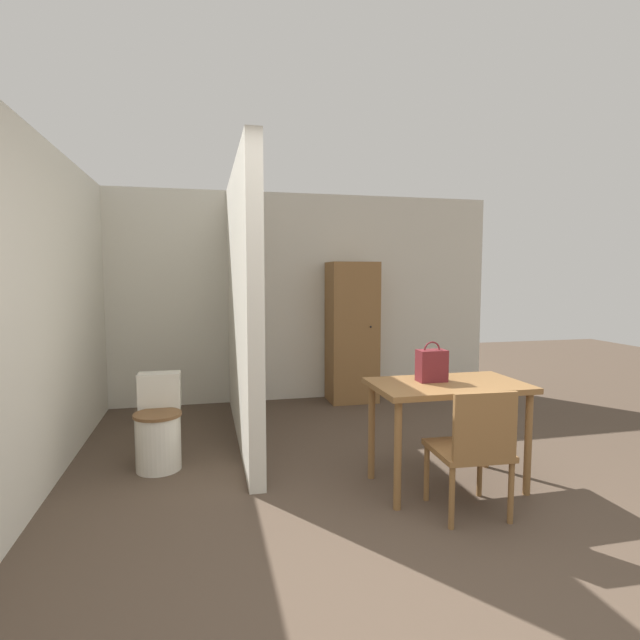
{
  "coord_description": "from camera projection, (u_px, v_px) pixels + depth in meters",
  "views": [
    {
      "loc": [
        -1.01,
        -2.03,
        1.53
      ],
      "look_at": [
        -0.08,
        1.91,
        1.16
      ],
      "focal_mm": 28.0,
      "sensor_mm": 36.0,
      "label": 1
    }
  ],
  "objects": [
    {
      "name": "ground_plane",
      "position": [
        430.0,
        601.0,
        2.34
      ],
      "size": [
        16.0,
        16.0,
        0.0
      ],
      "primitive_type": "plane",
      "color": "#4C3D30"
    },
    {
      "name": "wall_back",
      "position": [
        288.0,
        297.0,
        6.09
      ],
      "size": [
        5.17,
        0.12,
        2.5
      ],
      "color": "beige",
      "rests_on": "ground_plane"
    },
    {
      "name": "wall_left",
      "position": [
        44.0,
        313.0,
        3.64
      ],
      "size": [
        0.12,
        4.93,
        2.5
      ],
      "color": "beige",
      "rests_on": "ground_plane"
    },
    {
      "name": "partition_wall",
      "position": [
        242.0,
        305.0,
        4.63
      ],
      "size": [
        0.12,
        2.6,
        2.5
      ],
      "color": "beige",
      "rests_on": "ground_plane"
    },
    {
      "name": "dining_table",
      "position": [
        448.0,
        396.0,
        3.55
      ],
      "size": [
        1.08,
        0.64,
        0.76
      ],
      "color": "brown",
      "rests_on": "ground_plane"
    },
    {
      "name": "wooden_chair",
      "position": [
        473.0,
        447.0,
        3.12
      ],
      "size": [
        0.47,
        0.47,
        0.83
      ],
      "rotation": [
        0.0,
        0.0,
        -0.05
      ],
      "color": "brown",
      "rests_on": "ground_plane"
    },
    {
      "name": "toilet",
      "position": [
        159.0,
        428.0,
        3.95
      ],
      "size": [
        0.37,
        0.52,
        0.72
      ],
      "color": "silver",
      "rests_on": "ground_plane"
    },
    {
      "name": "handbag",
      "position": [
        432.0,
        365.0,
        3.58
      ],
      "size": [
        0.2,
        0.12,
        0.29
      ],
      "color": "maroon",
      "rests_on": "dining_table"
    },
    {
      "name": "wooden_cabinet",
      "position": [
        352.0,
        332.0,
        6.0
      ],
      "size": [
        0.57,
        0.47,
        1.68
      ],
      "color": "brown",
      "rests_on": "ground_plane"
    }
  ]
}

